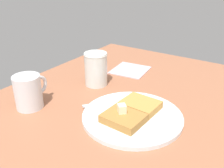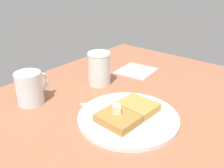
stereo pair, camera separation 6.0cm
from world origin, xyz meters
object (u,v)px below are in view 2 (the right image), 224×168
Objects in this scene: fork at (116,101)px; coffee_mug at (30,88)px; syrup_jar at (99,70)px; napkin at (136,71)px; plate at (128,117)px.

fork is 1.43× the size of coffee_mug.
coffee_mug is at bearing 126.34° from fork.
syrup_jar is (7.00, 11.95, 3.31)cm from fork.
coffee_mug reaches higher than fork.
syrup_jar is 0.82× the size of napkin.
coffee_mug is (-35.42, 8.79, 4.16)cm from napkin.
plate is 30.03cm from napkin.
syrup_jar is at bearing -16.09° from coffee_mug.
fork is at bearing 62.38° from plate.
coffee_mug is at bearing 166.06° from napkin.
syrup_jar is at bearing 59.63° from fork.
fork is at bearing -53.66° from coffee_mug.
fork is at bearing -158.22° from napkin.
syrup_jar is 20.87cm from coffee_mug.
plate is 2.48× the size of coffee_mug.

